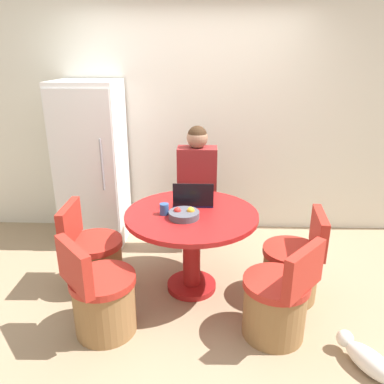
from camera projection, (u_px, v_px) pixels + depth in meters
The scene contains 13 objects.
ground_plane at pixel (184, 295), 3.32m from camera, with size 12.00×12.00×0.00m, color #9E8466.
wall_back at pixel (191, 121), 4.25m from camera, with size 7.00×0.06×2.60m.
refrigerator at pixel (93, 164), 4.08m from camera, with size 0.66×0.67×1.76m.
dining_table at pixel (192, 232), 3.23m from camera, with size 1.13×1.13×0.75m.
chair_near_right_corner at pixel (277, 304), 2.76m from camera, with size 0.57×0.56×0.80m.
chair_left_side at pixel (94, 260), 3.35m from camera, with size 0.49×0.49×0.80m.
chair_right_side at pixel (292, 269), 3.21m from camera, with size 0.50×0.49×0.80m.
chair_near_left_corner at pixel (102, 300), 2.80m from camera, with size 0.57×0.57×0.80m.
person_seated at pixel (197, 183), 3.91m from camera, with size 0.40×0.37×1.35m.
laptop at pixel (193, 200), 3.33m from camera, with size 0.35×0.23×0.22m.
fruit_bowl at pixel (184, 214), 3.06m from camera, with size 0.25×0.25×0.09m.
coffee_cup at pixel (164, 209), 3.12m from camera, with size 0.08×0.08×0.09m.
cat at pixel (368, 359), 2.51m from camera, with size 0.34×0.48×0.17m.
Camera 1 is at (0.18, -2.79, 2.01)m, focal length 35.00 mm.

